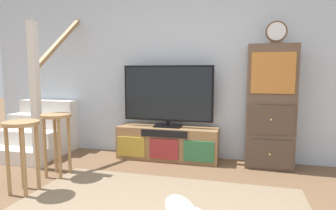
{
  "coord_description": "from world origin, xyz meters",
  "views": [
    {
      "loc": [
        0.69,
        -1.57,
        1.21
      ],
      "look_at": [
        -0.17,
        1.71,
        0.81
      ],
      "focal_mm": 30.84,
      "sensor_mm": 36.0,
      "label": 1
    }
  ],
  "objects_px": {
    "television": "(168,95)",
    "bar_stool_near": "(22,140)",
    "media_console": "(167,143)",
    "bar_stool_far": "(57,130)",
    "desk_clock": "(276,33)",
    "side_cabinet": "(270,107)"
  },
  "relations": [
    {
      "from": "television",
      "to": "bar_stool_near",
      "type": "relative_size",
      "value": 1.72
    },
    {
      "from": "media_console",
      "to": "bar_stool_far",
      "type": "height_order",
      "value": "bar_stool_far"
    },
    {
      "from": "media_console",
      "to": "television",
      "type": "bearing_deg",
      "value": 90.0
    },
    {
      "from": "bar_stool_near",
      "to": "bar_stool_far",
      "type": "height_order",
      "value": "bar_stool_far"
    },
    {
      "from": "desk_clock",
      "to": "bar_stool_far",
      "type": "height_order",
      "value": "desk_clock"
    },
    {
      "from": "bar_stool_near",
      "to": "bar_stool_far",
      "type": "relative_size",
      "value": 1.0
    },
    {
      "from": "television",
      "to": "desk_clock",
      "type": "bearing_deg",
      "value": -1.21
    },
    {
      "from": "bar_stool_near",
      "to": "bar_stool_far",
      "type": "bearing_deg",
      "value": 86.06
    },
    {
      "from": "desk_clock",
      "to": "television",
      "type": "bearing_deg",
      "value": 178.79
    },
    {
      "from": "television",
      "to": "side_cabinet",
      "type": "distance_m",
      "value": 1.33
    },
    {
      "from": "television",
      "to": "side_cabinet",
      "type": "height_order",
      "value": "side_cabinet"
    },
    {
      "from": "bar_stool_far",
      "to": "media_console",
      "type": "bearing_deg",
      "value": 41.67
    },
    {
      "from": "television",
      "to": "desk_clock",
      "type": "distance_m",
      "value": 1.56
    },
    {
      "from": "desk_clock",
      "to": "bar_stool_near",
      "type": "bearing_deg",
      "value": -149.59
    },
    {
      "from": "television",
      "to": "bar_stool_far",
      "type": "relative_size",
      "value": 1.71
    },
    {
      "from": "television",
      "to": "desk_clock",
      "type": "height_order",
      "value": "desk_clock"
    },
    {
      "from": "media_console",
      "to": "bar_stool_near",
      "type": "distance_m",
      "value": 1.84
    },
    {
      "from": "bar_stool_near",
      "to": "bar_stool_far",
      "type": "distance_m",
      "value": 0.5
    },
    {
      "from": "desk_clock",
      "to": "bar_stool_far",
      "type": "distance_m",
      "value": 2.83
    },
    {
      "from": "media_console",
      "to": "desk_clock",
      "type": "bearing_deg",
      "value": -0.2
    },
    {
      "from": "television",
      "to": "bar_stool_near",
      "type": "distance_m",
      "value": 1.87
    },
    {
      "from": "desk_clock",
      "to": "bar_stool_near",
      "type": "relative_size",
      "value": 0.38
    }
  ]
}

